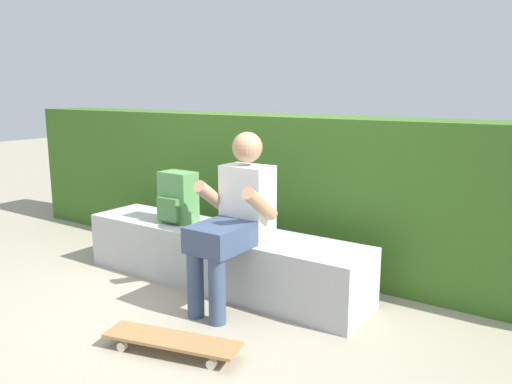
% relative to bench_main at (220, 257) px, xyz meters
% --- Properties ---
extents(ground_plane, '(24.00, 24.00, 0.00)m').
position_rel_bench_main_xyz_m(ground_plane, '(0.00, -0.44, -0.22)').
color(ground_plane, gray).
extents(bench_main, '(2.35, 0.51, 0.44)m').
position_rel_bench_main_xyz_m(bench_main, '(0.00, 0.00, 0.00)').
color(bench_main, '#ABACAC').
rests_on(bench_main, ground).
extents(person_skater, '(0.49, 0.62, 1.19)m').
position_rel_bench_main_xyz_m(person_skater, '(0.32, -0.22, 0.42)').
color(person_skater, white).
rests_on(person_skater, ground).
extents(skateboard_near_person, '(0.82, 0.40, 0.09)m').
position_rel_bench_main_xyz_m(skateboard_near_person, '(0.43, -0.97, -0.14)').
color(skateboard_near_person, olive).
rests_on(skateboard_near_person, ground).
extents(backpack_on_bench, '(0.28, 0.23, 0.40)m').
position_rel_bench_main_xyz_m(backpack_on_bench, '(-0.41, -0.01, 0.41)').
color(backpack_on_bench, '#51894C').
rests_on(backpack_on_bench, bench_main).
extents(hedge_row, '(5.93, 0.53, 1.26)m').
position_rel_bench_main_xyz_m(hedge_row, '(0.07, 0.79, 0.41)').
color(hedge_row, '#366020').
rests_on(hedge_row, ground).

